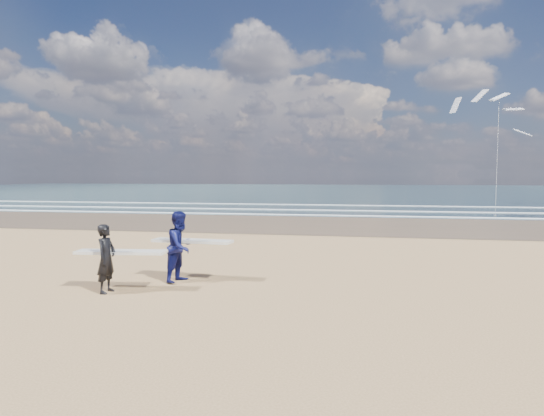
# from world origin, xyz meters

# --- Properties ---
(ocean) EXTENTS (220.00, 100.00, 0.02)m
(ocean) POSITION_xyz_m (20.00, 72.00, 0.01)
(ocean) COLOR #182E36
(ocean) RESTS_ON ground
(surfer_near) EXTENTS (2.25, 1.05, 1.65)m
(surfer_near) POSITION_xyz_m (-0.67, 0.42, 0.85)
(surfer_near) COLOR black
(surfer_near) RESTS_ON ground
(surfer_far) EXTENTS (2.23, 1.21, 1.87)m
(surfer_far) POSITION_xyz_m (0.61, 1.87, 0.94)
(surfer_far) COLOR #0C0F45
(surfer_far) RESTS_ON ground
(kite_1) EXTENTS (6.15, 4.78, 9.75)m
(kite_1) POSITION_xyz_m (14.64, 27.22, 5.53)
(kite_1) COLOR slate
(kite_1) RESTS_ON ground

